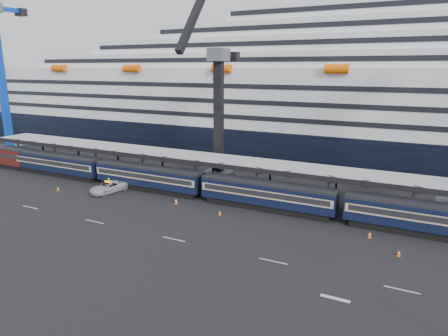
# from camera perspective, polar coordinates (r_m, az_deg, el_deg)

# --- Properties ---
(ground) EXTENTS (260.00, 260.00, 0.00)m
(ground) POSITION_cam_1_polar(r_m,az_deg,el_deg) (44.79, 11.26, -11.35)
(ground) COLOR black
(ground) RESTS_ON ground
(lane_markings) EXTENTS (111.00, 4.27, 0.02)m
(lane_markings) POSITION_cam_1_polar(r_m,az_deg,el_deg) (39.07, 21.15, -16.13)
(lane_markings) COLOR beige
(lane_markings) RESTS_ON ground
(train) EXTENTS (133.05, 3.00, 4.05)m
(train) POSITION_cam_1_polar(r_m,az_deg,el_deg) (54.09, 9.46, -4.20)
(train) COLOR black
(train) RESTS_ON ground
(canopy) EXTENTS (130.00, 6.25, 5.53)m
(canopy) POSITION_cam_1_polar(r_m,az_deg,el_deg) (55.92, 15.36, -0.65)
(canopy) COLOR gray
(canopy) RESTS_ON ground
(cruise_ship) EXTENTS (214.09, 28.84, 34.00)m
(cruise_ship) POSITION_cam_1_polar(r_m,az_deg,el_deg) (86.21, 19.26, 8.95)
(cruise_ship) COLOR black
(cruise_ship) RESTS_ON ground
(crane_dark_near) EXTENTS (4.50, 17.75, 35.08)m
(crane_dark_near) POSITION_cam_1_polar(r_m,az_deg,el_deg) (65.53, -0.93, 7.93)
(crane_dark_near) COLOR #494B50
(crane_dark_near) RESTS_ON ground
(pickup_truck) EXTENTS (3.89, 6.49, 1.69)m
(pickup_truck) POSITION_cam_1_polar(r_m,az_deg,el_deg) (65.12, -16.19, -2.65)
(pickup_truck) COLOR #B0B4B8
(pickup_truck) RESTS_ON ground
(worker) EXTENTS (0.82, 0.76, 1.88)m
(worker) POSITION_cam_1_polar(r_m,az_deg,el_deg) (66.61, -16.06, -2.18)
(worker) COLOR #A6D60B
(worker) RESTS_ON ground
(traffic_cone_a) EXTENTS (0.36, 0.36, 0.73)m
(traffic_cone_a) POSITION_cam_1_polar(r_m,az_deg,el_deg) (68.71, -22.63, -2.74)
(traffic_cone_a) COLOR #FF6108
(traffic_cone_a) RESTS_ON ground
(traffic_cone_b) EXTENTS (0.44, 0.44, 0.87)m
(traffic_cone_b) POSITION_cam_1_polar(r_m,az_deg,el_deg) (57.96, -6.86, -4.69)
(traffic_cone_b) COLOR #FF6108
(traffic_cone_b) RESTS_ON ground
(traffic_cone_c) EXTENTS (0.34, 0.34, 0.67)m
(traffic_cone_c) POSITION_cam_1_polar(r_m,az_deg,el_deg) (53.32, -0.62, -6.41)
(traffic_cone_c) COLOR #FF6108
(traffic_cone_c) RESTS_ON ground
(traffic_cone_d) EXTENTS (0.36, 0.36, 0.72)m
(traffic_cone_d) POSITION_cam_1_polar(r_m,az_deg,el_deg) (46.16, 23.71, -11.05)
(traffic_cone_d) COLOR #FF6108
(traffic_cone_d) RESTS_ON ground
(traffic_cone_e) EXTENTS (0.39, 0.39, 0.79)m
(traffic_cone_e) POSITION_cam_1_polar(r_m,az_deg,el_deg) (49.52, 20.09, -8.93)
(traffic_cone_e) COLOR #FF6108
(traffic_cone_e) RESTS_ON ground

